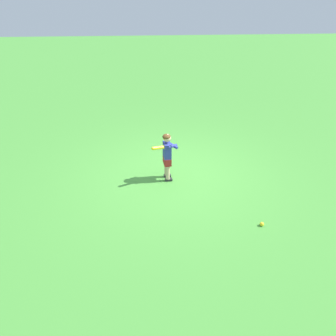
# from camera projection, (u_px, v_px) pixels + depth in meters

# --- Properties ---
(ground_plane) EXTENTS (40.00, 40.00, 0.00)m
(ground_plane) POSITION_uv_depth(u_px,v_px,m) (177.00, 174.00, 7.43)
(ground_plane) COLOR #479338
(child_batter) EXTENTS (0.58, 0.41, 1.08)m
(child_batter) POSITION_uv_depth(u_px,v_px,m) (167.00, 153.00, 6.94)
(child_batter) COLOR #232328
(child_batter) RESTS_ON ground
(play_ball_far_left) EXTENTS (0.08, 0.08, 0.08)m
(play_ball_far_left) POSITION_uv_depth(u_px,v_px,m) (262.00, 224.00, 5.89)
(play_ball_far_left) COLOR yellow
(play_ball_far_left) RESTS_ON ground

